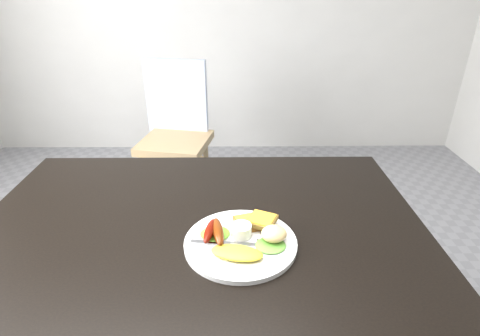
{
  "coord_description": "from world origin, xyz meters",
  "views": [
    {
      "loc": [
        0.1,
        -0.85,
        1.33
      ],
      "look_at": [
        0.11,
        0.01,
        0.9
      ],
      "focal_mm": 28.0,
      "sensor_mm": 36.0,
      "label": 1
    }
  ],
  "objects": [
    {
      "name": "dining_chair",
      "position": [
        -0.27,
        1.25,
        0.45
      ],
      "size": [
        0.46,
        0.46,
        0.05
      ],
      "primitive_type": "cube",
      "rotation": [
        0.0,
        0.0,
        -0.2
      ],
      "color": "#A3855A",
      "rests_on": "ground"
    },
    {
      "name": "fork",
      "position": [
        0.07,
        -0.12,
        0.76
      ],
      "size": [
        0.16,
        0.03,
        0.0
      ],
      "primitive_type": "cube",
      "rotation": [
        0.0,
        0.0,
        -0.1
      ],
      "color": "#ADAFB7",
      "rests_on": "plate"
    },
    {
      "name": "person",
      "position": [
        0.12,
        0.61,
        0.76
      ],
      "size": [
        0.64,
        0.55,
        1.51
      ],
      "primitive_type": "imported",
      "rotation": [
        0.0,
        0.0,
        2.75
      ],
      "color": "navy",
      "rests_on": "ground"
    },
    {
      "name": "plate",
      "position": [
        0.11,
        -0.11,
        0.76
      ],
      "size": [
        0.28,
        0.28,
        0.01
      ],
      "primitive_type": "cylinder",
      "color": "white",
      "rests_on": "dining_table"
    },
    {
      "name": "omelette",
      "position": [
        0.1,
        -0.17,
        0.77
      ],
      "size": [
        0.13,
        0.08,
        0.02
      ],
      "primitive_type": "ellipsoid",
      "rotation": [
        0.0,
        0.0,
        -0.22
      ],
      "color": "#FFF431",
      "rests_on": "plate"
    },
    {
      "name": "toast_a",
      "position": [
        0.13,
        -0.04,
        0.77
      ],
      "size": [
        0.09,
        0.09,
        0.01
      ],
      "primitive_type": "cube",
      "rotation": [
        0.0,
        0.0,
        0.29
      ],
      "color": "brown",
      "rests_on": "plate"
    },
    {
      "name": "ramekin",
      "position": [
        0.11,
        -0.09,
        0.78
      ],
      "size": [
        0.07,
        0.07,
        0.03
      ],
      "primitive_type": "cylinder",
      "rotation": [
        0.0,
        0.0,
        0.41
      ],
      "color": "white",
      "rests_on": "plate"
    },
    {
      "name": "lettuce_left",
      "position": [
        0.04,
        -0.08,
        0.77
      ],
      "size": [
        0.08,
        0.08,
        0.01
      ],
      "primitive_type": "ellipsoid",
      "rotation": [
        0.0,
        0.0,
        0.15
      ],
      "color": "#649C24",
      "rests_on": "plate"
    },
    {
      "name": "potato_salad",
      "position": [
        0.19,
        -0.11,
        0.79
      ],
      "size": [
        0.08,
        0.08,
        0.03
      ],
      "primitive_type": "ellipsoid",
      "rotation": [
        0.0,
        0.0,
        0.34
      ],
      "color": "beige",
      "rests_on": "lettuce_right"
    },
    {
      "name": "sausage_b",
      "position": [
        0.05,
        -0.1,
        0.78
      ],
      "size": [
        0.04,
        0.11,
        0.03
      ],
      "primitive_type": "ellipsoid",
      "rotation": [
        0.0,
        0.0,
        0.16
      ],
      "color": "#5E2D11",
      "rests_on": "lettuce_left"
    },
    {
      "name": "sausage_a",
      "position": [
        0.03,
        -0.1,
        0.78
      ],
      "size": [
        0.04,
        0.1,
        0.02
      ],
      "primitive_type": "ellipsoid",
      "rotation": [
        0.0,
        0.0,
        -0.16
      ],
      "color": "#630601",
      "rests_on": "lettuce_left"
    },
    {
      "name": "toast_b",
      "position": [
        0.16,
        -0.05,
        0.78
      ],
      "size": [
        0.09,
        0.09,
        0.01
      ],
      "primitive_type": "cube",
      "rotation": [
        0.0,
        0.0,
        -0.43
      ],
      "color": "olive",
      "rests_on": "toast_a"
    },
    {
      "name": "lettuce_right",
      "position": [
        0.18,
        -0.13,
        0.77
      ],
      "size": [
        0.08,
        0.07,
        0.01
      ],
      "primitive_type": "ellipsoid",
      "rotation": [
        0.0,
        0.0,
        0.09
      ],
      "color": "#589538",
      "rests_on": "plate"
    },
    {
      "name": "dining_table",
      "position": [
        0.0,
        0.0,
        0.73
      ],
      "size": [
        1.2,
        0.8,
        0.04
      ],
      "primitive_type": "cube",
      "color": "black",
      "rests_on": "ground"
    }
  ]
}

